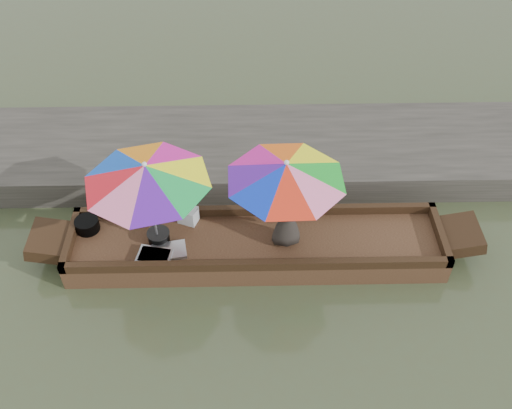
{
  "coord_description": "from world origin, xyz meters",
  "views": [
    {
      "loc": [
        -0.11,
        -5.71,
        6.75
      ],
      "look_at": [
        0.0,
        0.1,
        1.0
      ],
      "focal_mm": 40.0,
      "sensor_mm": 36.0,
      "label": 1
    }
  ],
  "objects_px": {
    "tray_scallop": "(169,251)",
    "supply_bag": "(188,215)",
    "charcoal_grill": "(159,237)",
    "vendor": "(287,214)",
    "umbrella_bow": "(152,205)",
    "cooking_pot": "(87,225)",
    "boat_hull": "(256,248)",
    "tray_crayfish": "(155,257)",
    "umbrella_stern": "(285,203)"
  },
  "relations": [
    {
      "from": "tray_scallop",
      "to": "supply_bag",
      "type": "bearing_deg",
      "value": 69.39
    },
    {
      "from": "boat_hull",
      "to": "tray_scallop",
      "type": "bearing_deg",
      "value": -170.01
    },
    {
      "from": "charcoal_grill",
      "to": "tray_scallop",
      "type": "bearing_deg",
      "value": -54.81
    },
    {
      "from": "supply_bag",
      "to": "umbrella_stern",
      "type": "bearing_deg",
      "value": -16.19
    },
    {
      "from": "boat_hull",
      "to": "umbrella_stern",
      "type": "bearing_deg",
      "value": 0.0
    },
    {
      "from": "charcoal_grill",
      "to": "boat_hull",
      "type": "bearing_deg",
      "value": -0.94
    },
    {
      "from": "tray_scallop",
      "to": "supply_bag",
      "type": "xyz_separation_m",
      "value": [
        0.24,
        0.64,
        0.1
      ]
    },
    {
      "from": "boat_hull",
      "to": "tray_crayfish",
      "type": "bearing_deg",
      "value": -167.11
    },
    {
      "from": "cooking_pot",
      "to": "tray_scallop",
      "type": "height_order",
      "value": "cooking_pot"
    },
    {
      "from": "cooking_pot",
      "to": "tray_scallop",
      "type": "bearing_deg",
      "value": -21.15
    },
    {
      "from": "cooking_pot",
      "to": "tray_scallop",
      "type": "relative_size",
      "value": 0.74
    },
    {
      "from": "tray_scallop",
      "to": "umbrella_bow",
      "type": "distance_m",
      "value": 0.8
    },
    {
      "from": "supply_bag",
      "to": "umbrella_stern",
      "type": "xyz_separation_m",
      "value": [
        1.44,
        -0.42,
        0.65
      ]
    },
    {
      "from": "boat_hull",
      "to": "cooking_pot",
      "type": "height_order",
      "value": "cooking_pot"
    },
    {
      "from": "umbrella_bow",
      "to": "tray_crayfish",
      "type": "bearing_deg",
      "value": -92.39
    },
    {
      "from": "vendor",
      "to": "supply_bag",
      "type": "bearing_deg",
      "value": -20.67
    },
    {
      "from": "tray_crayfish",
      "to": "charcoal_grill",
      "type": "relative_size",
      "value": 1.53
    },
    {
      "from": "cooking_pot",
      "to": "umbrella_stern",
      "type": "distance_m",
      "value": 3.06
    },
    {
      "from": "boat_hull",
      "to": "umbrella_stern",
      "type": "relative_size",
      "value": 3.34
    },
    {
      "from": "vendor",
      "to": "tray_scallop",
      "type": "bearing_deg",
      "value": 2.68
    },
    {
      "from": "tray_crayfish",
      "to": "cooking_pot",
      "type": "bearing_deg",
      "value": 150.57
    },
    {
      "from": "tray_scallop",
      "to": "supply_bag",
      "type": "height_order",
      "value": "supply_bag"
    },
    {
      "from": "umbrella_bow",
      "to": "supply_bag",
      "type": "bearing_deg",
      "value": 44.16
    },
    {
      "from": "cooking_pot",
      "to": "vendor",
      "type": "distance_m",
      "value": 3.06
    },
    {
      "from": "umbrella_stern",
      "to": "charcoal_grill",
      "type": "bearing_deg",
      "value": 179.26
    },
    {
      "from": "charcoal_grill",
      "to": "umbrella_bow",
      "type": "xyz_separation_m",
      "value": [
        -0.01,
        -0.02,
        0.7
      ]
    },
    {
      "from": "boat_hull",
      "to": "supply_bag",
      "type": "height_order",
      "value": "supply_bag"
    },
    {
      "from": "vendor",
      "to": "umbrella_stern",
      "type": "xyz_separation_m",
      "value": [
        -0.04,
        0.02,
        0.2
      ]
    },
    {
      "from": "cooking_pot",
      "to": "vendor",
      "type": "relative_size",
      "value": 0.31
    },
    {
      "from": "tray_crayfish",
      "to": "umbrella_bow",
      "type": "relative_size",
      "value": 0.28
    },
    {
      "from": "tray_scallop",
      "to": "umbrella_bow",
      "type": "xyz_separation_m",
      "value": [
        -0.19,
        0.23,
        0.74
      ]
    },
    {
      "from": "tray_crayfish",
      "to": "tray_scallop",
      "type": "height_order",
      "value": "tray_crayfish"
    },
    {
      "from": "umbrella_stern",
      "to": "supply_bag",
      "type": "bearing_deg",
      "value": 163.81
    },
    {
      "from": "supply_bag",
      "to": "umbrella_bow",
      "type": "xyz_separation_m",
      "value": [
        -0.43,
        -0.42,
        0.65
      ]
    },
    {
      "from": "umbrella_stern",
      "to": "tray_crayfish",
      "type": "bearing_deg",
      "value": -169.79
    },
    {
      "from": "tray_scallop",
      "to": "umbrella_stern",
      "type": "height_order",
      "value": "umbrella_stern"
    },
    {
      "from": "cooking_pot",
      "to": "umbrella_bow",
      "type": "xyz_separation_m",
      "value": [
        1.1,
        -0.27,
        0.68
      ]
    },
    {
      "from": "cooking_pot",
      "to": "umbrella_stern",
      "type": "height_order",
      "value": "umbrella_stern"
    },
    {
      "from": "vendor",
      "to": "boat_hull",
      "type": "bearing_deg",
      "value": -7.01
    },
    {
      "from": "tray_scallop",
      "to": "umbrella_bow",
      "type": "relative_size",
      "value": 0.28
    },
    {
      "from": "cooking_pot",
      "to": "supply_bag",
      "type": "distance_m",
      "value": 1.53
    },
    {
      "from": "tray_scallop",
      "to": "umbrella_bow",
      "type": "height_order",
      "value": "umbrella_bow"
    },
    {
      "from": "charcoal_grill",
      "to": "supply_bag",
      "type": "relative_size",
      "value": 1.15
    },
    {
      "from": "umbrella_bow",
      "to": "tray_scallop",
      "type": "bearing_deg",
      "value": -50.15
    },
    {
      "from": "boat_hull",
      "to": "vendor",
      "type": "xyz_separation_m",
      "value": [
        0.44,
        -0.02,
        0.75
      ]
    },
    {
      "from": "tray_crayfish",
      "to": "tray_scallop",
      "type": "distance_m",
      "value": 0.23
    },
    {
      "from": "cooking_pot",
      "to": "tray_crayfish",
      "type": "xyz_separation_m",
      "value": [
        1.08,
        -0.61,
        -0.05
      ]
    },
    {
      "from": "charcoal_grill",
      "to": "vendor",
      "type": "bearing_deg",
      "value": -1.4
    },
    {
      "from": "tray_crayfish",
      "to": "umbrella_stern",
      "type": "bearing_deg",
      "value": 10.21
    },
    {
      "from": "supply_bag",
      "to": "boat_hull",
      "type": "bearing_deg",
      "value": -21.93
    }
  ]
}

